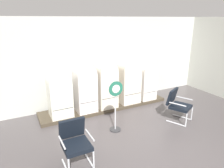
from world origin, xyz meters
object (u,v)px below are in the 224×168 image
Objects in this scene: refrigerator_4 at (146,80)px; armchair_right at (178,103)px; refrigerator_0 at (59,93)px; refrigerator_2 at (106,83)px; sign_stand at (115,108)px; armchair_left at (75,140)px; refrigerator_3 at (129,80)px; refrigerator_1 at (85,86)px.

refrigerator_4 is 1.40× the size of armchair_right.
refrigerator_4 is 1.75m from armchair_right.
refrigerator_0 is 0.88× the size of refrigerator_2.
refrigerator_2 is at bearing 74.85° from sign_stand.
armchair_left is (-1.81, -2.25, -0.41)m from refrigerator_2.
refrigerator_3 is 1.10× the size of sign_stand.
refrigerator_0 is 0.88× the size of refrigerator_3.
sign_stand is (-2.06, -1.40, -0.16)m from refrigerator_4.
refrigerator_0 is 0.97× the size of sign_stand.
refrigerator_2 is 1.16× the size of refrigerator_4.
refrigerator_4 is at bearing 34.19° from sign_stand.
refrigerator_2 reaches higher than sign_stand.
refrigerator_0 is at bearing 151.12° from armchair_right.
refrigerator_3 is at bearing 39.47° from armchair_left.
refrigerator_2 reaches higher than refrigerator_3.
armchair_left is at bearing -171.83° from armchair_right.
refrigerator_2 is at bearing 178.83° from refrigerator_4.
refrigerator_1 is at bearing 143.45° from armchair_right.
sign_stand is (-1.29, -1.41, -0.28)m from refrigerator_3.
refrigerator_3 is at bearing 47.61° from sign_stand.
refrigerator_4 is at bearing -0.48° from refrigerator_1.
armchair_left is (-3.48, -2.22, -0.28)m from refrigerator_4.
refrigerator_2 reaches higher than refrigerator_1.
refrigerator_3 is 1.62× the size of armchair_right.
refrigerator_0 is 3.65m from armchair_right.
refrigerator_2 is at bearing 132.34° from armchair_right.
refrigerator_3 reaches higher than sign_stand.
refrigerator_1 is 1.61× the size of armchair_right.
refrigerator_3 is (2.48, -0.02, 0.11)m from refrigerator_0.
refrigerator_2 is 2.42m from armchair_right.
refrigerator_2 is at bearing 1.04° from refrigerator_1.
refrigerator_0 is 1.87m from sign_stand.
sign_stand is (-0.39, -1.43, -0.28)m from refrigerator_2.
armchair_left is 0.68× the size of sign_stand.
refrigerator_3 is at bearing 112.05° from armchair_right.
armchair_left is 1.64m from sign_stand.
refrigerator_1 reaches higher than refrigerator_4.
refrigerator_4 is at bearing -0.55° from refrigerator_0.
sign_stand is at bearing -105.15° from refrigerator_2.
sign_stand is at bearing -50.13° from refrigerator_0.
armchair_right is (-0.07, -1.73, -0.28)m from refrigerator_4.
refrigerator_1 is at bearing -0.77° from refrigerator_0.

